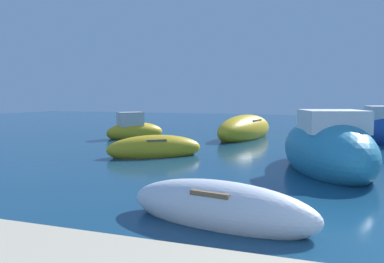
{
  "coord_description": "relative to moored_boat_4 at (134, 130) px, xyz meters",
  "views": [
    {
      "loc": [
        -2.04,
        -6.1,
        2.2
      ],
      "look_at": [
        -7.47,
        8.95,
        0.74
      ],
      "focal_mm": 36.98,
      "sensor_mm": 36.0,
      "label": 1
    }
  ],
  "objects": [
    {
      "name": "moored_boat_7",
      "position": [
        3.65,
        -5.27,
        -0.12
      ],
      "size": [
        3.43,
        2.98,
        1.0
      ],
      "rotation": [
        0.0,
        0.0,
        0.65
      ],
      "color": "gold",
      "rests_on": "ground"
    },
    {
      "name": "moored_boat_5",
      "position": [
        9.57,
        -5.91,
        0.21
      ],
      "size": [
        3.78,
        5.76,
        2.23
      ],
      "rotation": [
        0.0,
        0.0,
        1.89
      ],
      "color": "teal",
      "rests_on": "ground"
    },
    {
      "name": "moored_boat_4",
      "position": [
        0.0,
        0.0,
        0.0
      ],
      "size": [
        2.92,
        2.99,
        1.58
      ],
      "rotation": [
        0.0,
        0.0,
        0.81
      ],
      "color": "gold",
      "rests_on": "ground"
    },
    {
      "name": "moored_boat_6",
      "position": [
        7.93,
        -11.74,
        -0.13
      ],
      "size": [
        3.62,
        1.65,
        0.95
      ],
      "rotation": [
        0.0,
        0.0,
        2.97
      ],
      "color": "white",
      "rests_on": "ground"
    },
    {
      "name": "moored_boat_8",
      "position": [
        5.41,
        1.92,
        0.03
      ],
      "size": [
        2.64,
        5.86,
        1.56
      ],
      "rotation": [
        0.0,
        0.0,
        1.41
      ],
      "color": "gold",
      "rests_on": "ground"
    }
  ]
}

